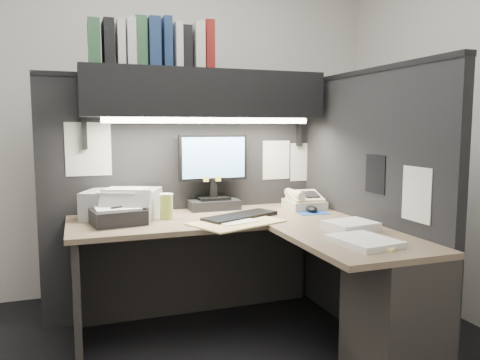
# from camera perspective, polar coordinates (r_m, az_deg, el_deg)

# --- Properties ---
(wall_back) EXTENTS (3.50, 0.04, 2.70)m
(wall_back) POSITION_cam_1_polar(r_m,az_deg,el_deg) (3.78, -9.17, 7.32)
(wall_back) COLOR silver
(wall_back) RESTS_ON floor
(wall_front) EXTENTS (3.50, 0.04, 2.70)m
(wall_front) POSITION_cam_1_polar(r_m,az_deg,el_deg) (0.99, 24.25, 9.34)
(wall_front) COLOR silver
(wall_front) RESTS_ON floor
(partition_back) EXTENTS (1.90, 0.06, 1.60)m
(partition_back) POSITION_cam_1_polar(r_m,az_deg,el_deg) (3.26, -6.68, -2.18)
(partition_back) COLOR black
(partition_back) RESTS_ON floor
(partition_right) EXTENTS (0.06, 1.50, 1.60)m
(partition_right) POSITION_cam_1_polar(r_m,az_deg,el_deg) (2.96, 15.04, -3.27)
(partition_right) COLOR black
(partition_right) RESTS_ON floor
(desk) EXTENTS (1.70, 1.53, 0.73)m
(desk) POSITION_cam_1_polar(r_m,az_deg,el_deg) (2.62, 6.83, -12.44)
(desk) COLOR #816B52
(desk) RESTS_ON floor
(overhead_shelf) EXTENTS (1.55, 0.34, 0.30)m
(overhead_shelf) POSITION_cam_1_polar(r_m,az_deg,el_deg) (3.08, -4.35, 10.38)
(overhead_shelf) COLOR black
(overhead_shelf) RESTS_ON partition_back
(task_light_tube) EXTENTS (1.32, 0.04, 0.04)m
(task_light_tube) POSITION_cam_1_polar(r_m,az_deg,el_deg) (2.94, -3.60, 7.26)
(task_light_tube) COLOR white
(task_light_tube) RESTS_ON overhead_shelf
(monitor) EXTENTS (0.47, 0.21, 0.51)m
(monitor) POSITION_cam_1_polar(r_m,az_deg,el_deg) (3.18, -3.28, 0.04)
(monitor) COLOR black
(monitor) RESTS_ON desk
(keyboard) EXTENTS (0.53, 0.36, 0.02)m
(keyboard) POSITION_cam_1_polar(r_m,az_deg,el_deg) (2.88, 0.03, -4.46)
(keyboard) COLOR black
(keyboard) RESTS_ON desk
(mousepad) EXTENTS (0.22, 0.20, 0.00)m
(mousepad) POSITION_cam_1_polar(r_m,az_deg,el_deg) (3.11, 8.76, -3.91)
(mousepad) COLOR #1C479A
(mousepad) RESTS_ON desk
(mouse) EXTENTS (0.07, 0.11, 0.04)m
(mouse) POSITION_cam_1_polar(r_m,az_deg,el_deg) (3.11, 8.73, -3.51)
(mouse) COLOR black
(mouse) RESTS_ON mousepad
(telephone) EXTENTS (0.25, 0.26, 0.10)m
(telephone) POSITION_cam_1_polar(r_m,az_deg,el_deg) (3.24, 7.85, -2.63)
(telephone) COLOR beige
(telephone) RESTS_ON desk
(coffee_cup) EXTENTS (0.10, 0.10, 0.15)m
(coffee_cup) POSITION_cam_1_polar(r_m,az_deg,el_deg) (2.89, -8.97, -3.29)
(coffee_cup) COLOR #C9D555
(coffee_cup) RESTS_ON desk
(printer) EXTENTS (0.53, 0.50, 0.17)m
(printer) POSITION_cam_1_polar(r_m,az_deg,el_deg) (3.01, -14.15, -2.78)
(printer) COLOR #9CA0A2
(printer) RESTS_ON desk
(notebook_stack) EXTENTS (0.32, 0.28, 0.09)m
(notebook_stack) POSITION_cam_1_polar(r_m,az_deg,el_deg) (2.80, -14.65, -4.34)
(notebook_stack) COLOR black
(notebook_stack) RESTS_ON desk
(open_folder) EXTENTS (0.60, 0.50, 0.01)m
(open_folder) POSITION_cam_1_polar(r_m,az_deg,el_deg) (2.74, -0.43, -5.20)
(open_folder) COLOR #D5BE78
(open_folder) RESTS_ON desk
(paper_stack_a) EXTENTS (0.28, 0.24, 0.05)m
(paper_stack_a) POSITION_cam_1_polar(r_m,az_deg,el_deg) (2.63, 13.33, -5.46)
(paper_stack_a) COLOR white
(paper_stack_a) RESTS_ON desk
(paper_stack_b) EXTENTS (0.28, 0.34, 0.03)m
(paper_stack_b) POSITION_cam_1_polar(r_m,az_deg,el_deg) (2.34, 14.87, -7.23)
(paper_stack_b) COLOR white
(paper_stack_b) RESTS_ON desk
(manila_stack) EXTENTS (0.31, 0.32, 0.01)m
(manila_stack) POSITION_cam_1_polar(r_m,az_deg,el_deg) (2.35, 15.97, -7.39)
(manila_stack) COLOR #D5BE78
(manila_stack) RESTS_ON desk
(binder_row) EXTENTS (0.76, 0.25, 0.30)m
(binder_row) POSITION_cam_1_polar(r_m,az_deg,el_deg) (3.05, -10.53, 15.85)
(binder_row) COLOR #2B5636
(binder_row) RESTS_ON overhead_shelf
(pinned_papers) EXTENTS (1.76, 1.31, 0.51)m
(pinned_papers) POSITION_cam_1_polar(r_m,az_deg,el_deg) (3.00, 2.16, 1.97)
(pinned_papers) COLOR white
(pinned_papers) RESTS_ON partition_back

